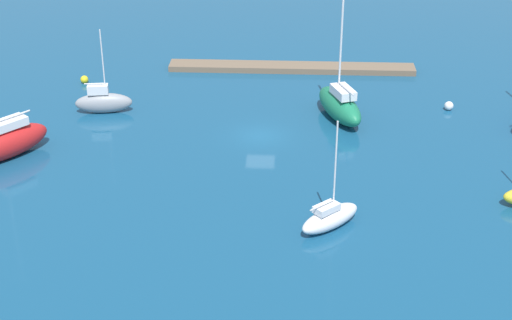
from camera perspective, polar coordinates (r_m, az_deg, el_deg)
name	(u,v)px	position (r m, az deg, el deg)	size (l,w,h in m)	color
water	(260,136)	(66.87, 0.32, 1.79)	(160.00, 160.00, 0.00)	navy
pier_dock	(292,67)	(81.66, 2.63, 6.80)	(25.55, 2.44, 0.59)	brown
sailboat_red_west_end	(5,142)	(65.79, -17.92, 1.27)	(6.75, 7.48, 12.43)	red
sailboat_green_near_pier	(340,105)	(70.05, 6.17, 4.06)	(4.98, 8.07, 12.93)	#19724C
sailboat_white_center_basin	(330,217)	(53.65, 5.45, -4.20)	(4.81, 4.62, 7.98)	white
sailboat_gray_inner_mooring	(103,101)	(72.40, -11.15, 4.24)	(5.33, 2.21, 7.87)	gray
mooring_buoy_yellow	(84,79)	(79.97, -12.48, 5.80)	(0.78, 0.78, 0.78)	yellow
mooring_buoy_white	(449,106)	(73.99, 13.97, 3.88)	(0.83, 0.83, 0.83)	white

